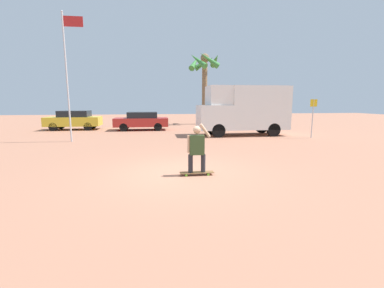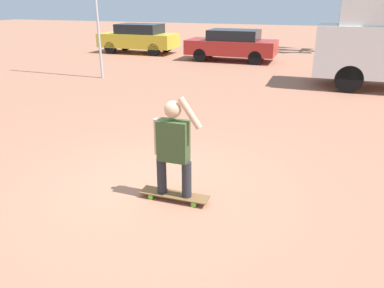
{
  "view_description": "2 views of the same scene",
  "coord_description": "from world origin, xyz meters",
  "px_view_note": "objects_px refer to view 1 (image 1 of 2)",
  "views": [
    {
      "loc": [
        -0.73,
        -7.74,
        2.19
      ],
      "look_at": [
        0.36,
        0.09,
        0.9
      ],
      "focal_mm": 24.0,
      "sensor_mm": 36.0,
      "label": 1
    },
    {
      "loc": [
        2.3,
        -4.79,
        2.77
      ],
      "look_at": [
        0.4,
        0.66,
        0.52
      ],
      "focal_mm": 35.0,
      "sensor_mm": 36.0,
      "label": 2
    }
  ],
  "objects_px": {
    "parked_car_red": "(142,120)",
    "flagpole": "(68,69)",
    "street_sign": "(313,113)",
    "parked_car_yellow": "(74,120)",
    "camper_van": "(244,109)",
    "palm_tree_near_van": "(204,70)",
    "skateboard": "(197,173)",
    "person_skateboarder": "(197,146)"
  },
  "relations": [
    {
      "from": "parked_car_red",
      "to": "flagpole",
      "type": "distance_m",
      "value": 7.36
    },
    {
      "from": "parked_car_red",
      "to": "flagpole",
      "type": "xyz_separation_m",
      "value": [
        -3.51,
        -5.63,
        3.19
      ]
    },
    {
      "from": "parked_car_red",
      "to": "street_sign",
      "type": "xyz_separation_m",
      "value": [
        10.62,
        -6.11,
        0.77
      ]
    },
    {
      "from": "parked_car_yellow",
      "to": "camper_van",
      "type": "bearing_deg",
      "value": -22.73
    },
    {
      "from": "camper_van",
      "to": "flagpole",
      "type": "distance_m",
      "value": 10.77
    },
    {
      "from": "palm_tree_near_van",
      "to": "street_sign",
      "type": "height_order",
      "value": "palm_tree_near_van"
    },
    {
      "from": "parked_car_red",
      "to": "parked_car_yellow",
      "type": "distance_m",
      "value": 5.48
    },
    {
      "from": "skateboard",
      "to": "parked_car_yellow",
      "type": "height_order",
      "value": "parked_car_yellow"
    },
    {
      "from": "parked_car_red",
      "to": "palm_tree_near_van",
      "type": "relative_size",
      "value": 0.6
    },
    {
      "from": "parked_car_red",
      "to": "street_sign",
      "type": "relative_size",
      "value": 1.76
    },
    {
      "from": "parked_car_yellow",
      "to": "street_sign",
      "type": "height_order",
      "value": "street_sign"
    },
    {
      "from": "camper_van",
      "to": "palm_tree_near_van",
      "type": "xyz_separation_m",
      "value": [
        -1.0,
        9.0,
        3.58
      ]
    },
    {
      "from": "person_skateboarder",
      "to": "flagpole",
      "type": "relative_size",
      "value": 0.21
    },
    {
      "from": "skateboard",
      "to": "palm_tree_near_van",
      "type": "height_order",
      "value": "palm_tree_near_van"
    },
    {
      "from": "parked_car_red",
      "to": "person_skateboarder",
      "type": "bearing_deg",
      "value": -80.03
    },
    {
      "from": "skateboard",
      "to": "parked_car_yellow",
      "type": "xyz_separation_m",
      "value": [
        -7.71,
        14.22,
        0.72
      ]
    },
    {
      "from": "person_skateboarder",
      "to": "parked_car_red",
      "type": "distance_m",
      "value": 13.41
    },
    {
      "from": "parked_car_red",
      "to": "street_sign",
      "type": "height_order",
      "value": "street_sign"
    },
    {
      "from": "parked_car_red",
      "to": "flagpole",
      "type": "relative_size",
      "value": 0.6
    },
    {
      "from": "flagpole",
      "to": "street_sign",
      "type": "height_order",
      "value": "flagpole"
    },
    {
      "from": "person_skateboarder",
      "to": "palm_tree_near_van",
      "type": "xyz_separation_m",
      "value": [
        3.61,
        18.05,
        4.44
      ]
    },
    {
      "from": "person_skateboarder",
      "to": "parked_car_red",
      "type": "relative_size",
      "value": 0.36
    },
    {
      "from": "person_skateboarder",
      "to": "palm_tree_near_van",
      "type": "bearing_deg",
      "value": 78.7
    },
    {
      "from": "parked_car_yellow",
      "to": "street_sign",
      "type": "distance_m",
      "value": 17.53
    },
    {
      "from": "palm_tree_near_van",
      "to": "skateboard",
      "type": "bearing_deg",
      "value": -101.3
    },
    {
      "from": "person_skateboarder",
      "to": "palm_tree_near_van",
      "type": "distance_m",
      "value": 18.94
    },
    {
      "from": "camper_van",
      "to": "street_sign",
      "type": "relative_size",
      "value": 2.48
    },
    {
      "from": "camper_van",
      "to": "parked_car_yellow",
      "type": "bearing_deg",
      "value": 157.27
    },
    {
      "from": "palm_tree_near_van",
      "to": "flagpole",
      "type": "height_order",
      "value": "palm_tree_near_van"
    },
    {
      "from": "parked_car_yellow",
      "to": "street_sign",
      "type": "bearing_deg",
      "value": -24.0
    },
    {
      "from": "flagpole",
      "to": "parked_car_yellow",
      "type": "bearing_deg",
      "value": 105.78
    },
    {
      "from": "skateboard",
      "to": "street_sign",
      "type": "distance_m",
      "value": 11.01
    },
    {
      "from": "camper_van",
      "to": "parked_car_yellow",
      "type": "xyz_separation_m",
      "value": [
        -12.31,
        5.16,
        -0.95
      ]
    },
    {
      "from": "street_sign",
      "to": "parked_car_red",
      "type": "bearing_deg",
      "value": 150.07
    },
    {
      "from": "camper_van",
      "to": "parked_car_red",
      "type": "relative_size",
      "value": 1.41
    },
    {
      "from": "camper_van",
      "to": "street_sign",
      "type": "height_order",
      "value": "camper_van"
    },
    {
      "from": "person_skateboarder",
      "to": "flagpole",
      "type": "bearing_deg",
      "value": 127.58
    },
    {
      "from": "flagpole",
      "to": "camper_van",
      "type": "bearing_deg",
      "value": 8.06
    },
    {
      "from": "skateboard",
      "to": "camper_van",
      "type": "relative_size",
      "value": 0.18
    },
    {
      "from": "person_skateboarder",
      "to": "flagpole",
      "type": "xyz_separation_m",
      "value": [
        -5.83,
        7.58,
        3.06
      ]
    },
    {
      "from": "camper_van",
      "to": "flagpole",
      "type": "xyz_separation_m",
      "value": [
        -10.44,
        -1.48,
        2.2
      ]
    },
    {
      "from": "person_skateboarder",
      "to": "street_sign",
      "type": "xyz_separation_m",
      "value": [
        8.29,
        7.09,
        0.64
      ]
    }
  ]
}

